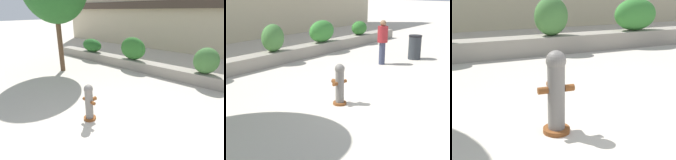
# 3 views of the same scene
# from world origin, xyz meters

# --- Properties ---
(planter_wall_low) EXTENTS (18.00, 0.70, 0.50)m
(planter_wall_low) POSITION_xyz_m (0.00, 6.00, 0.25)
(planter_wall_low) COLOR gray
(planter_wall_low) RESTS_ON ground
(hedge_bush_0) EXTENTS (1.48, 0.70, 0.80)m
(hedge_bush_0) POSITION_xyz_m (-6.33, 6.00, 0.90)
(hedge_bush_0) COLOR #235B23
(hedge_bush_0) RESTS_ON planter_wall_low
(hedge_bush_1) EXTENTS (1.47, 0.57, 1.16)m
(hedge_bush_1) POSITION_xyz_m (-3.27, 6.00, 1.08)
(hedge_bush_1) COLOR #2D6B28
(hedge_bush_1) RESTS_ON planter_wall_low
(hedge_bush_2) EXTENTS (0.98, 0.70, 1.07)m
(hedge_bush_2) POSITION_xyz_m (0.27, 6.00, 1.04)
(hedge_bush_2) COLOR #427538
(hedge_bush_2) RESTS_ON planter_wall_low
(fire_hydrant) EXTENTS (0.48, 0.44, 1.08)m
(fire_hydrant) POSITION_xyz_m (-1.54, 1.19, 0.55)
(fire_hydrant) COLOR brown
(fire_hydrant) RESTS_ON ground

